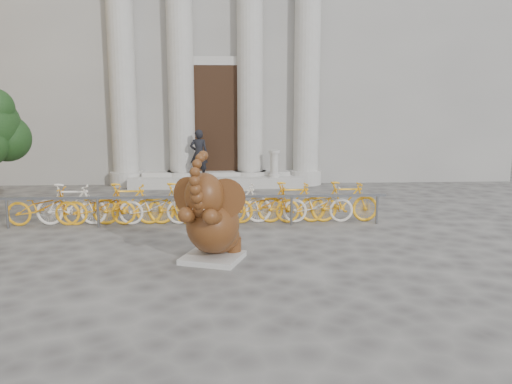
{
  "coord_description": "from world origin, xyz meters",
  "views": [
    {
      "loc": [
        0.44,
        -7.99,
        2.8
      ],
      "look_at": [
        0.98,
        1.82,
        1.1
      ],
      "focal_mm": 35.0,
      "sensor_mm": 36.0,
      "label": 1
    }
  ],
  "objects": [
    {
      "name": "classical_building",
      "position": [
        0.0,
        14.93,
        5.98
      ],
      "size": [
        22.0,
        10.7,
        12.0
      ],
      "color": "gray",
      "rests_on": "ground"
    },
    {
      "name": "balustrade_post",
      "position": [
        2.0,
        9.1,
        0.79
      ],
      "size": [
        0.38,
        0.38,
        0.93
      ],
      "color": "#A8A59E",
      "rests_on": "entrance_steps"
    },
    {
      "name": "entrance_steps",
      "position": [
        0.0,
        9.4,
        0.18
      ],
      "size": [
        6.0,
        1.2,
        0.36
      ],
      "primitive_type": "cube",
      "color": "#A8A59E",
      "rests_on": "ground"
    },
    {
      "name": "ground",
      "position": [
        0.0,
        0.0,
        0.0
      ],
      "size": [
        80.0,
        80.0,
        0.0
      ],
      "primitive_type": "plane",
      "color": "#474442",
      "rests_on": "ground"
    },
    {
      "name": "pedestrian",
      "position": [
        -0.58,
        9.05,
        1.19
      ],
      "size": [
        0.61,
        0.4,
        1.66
      ],
      "primitive_type": "imported",
      "rotation": [
        0.0,
        0.0,
        3.13
      ],
      "color": "black",
      "rests_on": "entrance_steps"
    },
    {
      "name": "elephant_statue",
      "position": [
        0.12,
        0.81,
        0.74
      ],
      "size": [
        1.36,
        1.61,
        2.04
      ],
      "rotation": [
        0.0,
        0.0,
        -0.34
      ],
      "color": "#A8A59E",
      "rests_on": "ground"
    },
    {
      "name": "bike_rack",
      "position": [
        -0.37,
        3.79,
        0.5
      ],
      "size": [
        9.06,
        0.53,
        1.0
      ],
      "color": "slate",
      "rests_on": "ground"
    }
  ]
}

